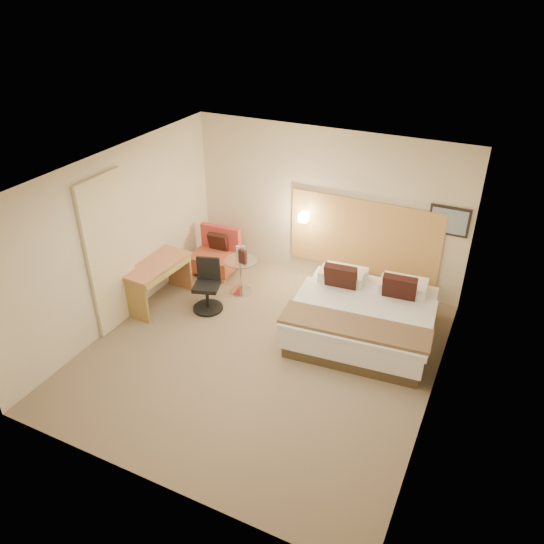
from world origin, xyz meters
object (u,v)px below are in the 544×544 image
at_px(side_table, 241,274).
at_px(desk, 158,272).
at_px(bed, 363,316).
at_px(desk_chair, 208,289).
at_px(lounge_chair, 216,255).

bearing_deg(side_table, desk, -139.91).
xyz_separation_m(bed, desk, (-3.29, -0.62, 0.27)).
height_order(bed, desk, bed).
height_order(bed, desk_chair, bed).
bearing_deg(side_table, desk_chair, -110.61).
distance_m(lounge_chair, desk, 1.39).
distance_m(lounge_chair, desk_chair, 1.23).
bearing_deg(bed, desk_chair, -170.69).
relative_size(bed, desk, 1.78).
bearing_deg(bed, desk, -169.36).
height_order(desk, desk_chair, desk_chair).
distance_m(side_table, desk, 1.40).
bearing_deg(bed, lounge_chair, 166.66).
bearing_deg(desk, lounge_chair, 77.87).
xyz_separation_m(bed, lounge_chair, (-3.01, 0.71, -0.00)).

